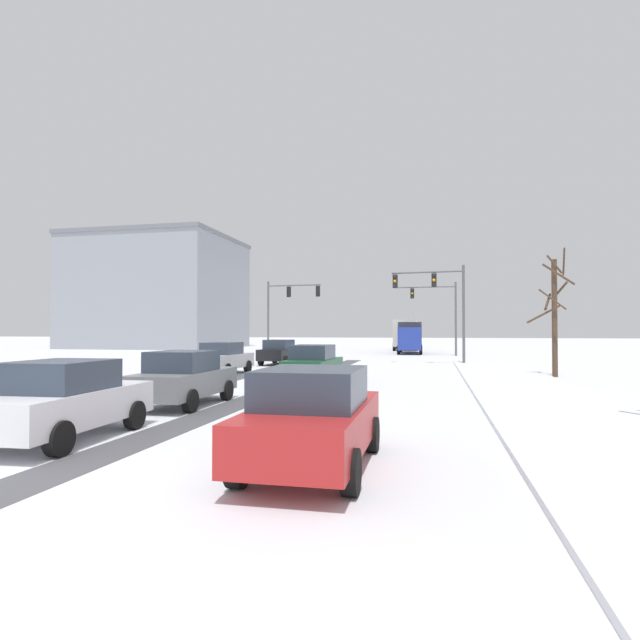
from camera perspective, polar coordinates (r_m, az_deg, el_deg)
The scene contains 16 objects.
wheel_track_left_lane at distance 22.13m, azimuth -2.74°, elevation -6.94°, with size 1.07×33.31×0.01m, color #4C4C51.
wheel_track_right_lane at distance 23.21m, azimuth -10.64°, elevation -6.65°, with size 1.16×33.31×0.01m, color #4C4C51.
sidewalk_kerb_right at distance 20.12m, azimuth 22.16°, elevation -7.27°, with size 4.00×33.31×0.12m, color white.
traffic_signal_near_right at distance 34.56m, azimuth 13.07°, elevation 2.77°, with size 4.77×0.59×6.50m.
traffic_signal_far_left at distance 44.14m, azimuth -3.83°, elevation 1.90°, with size 4.86×0.57×6.50m.
traffic_signal_far_right at distance 46.43m, azimuth 13.11°, elevation 1.53°, with size 5.48×0.38×6.50m.
car_black_lead at distance 33.53m, azimuth -4.56°, elevation -3.58°, with size 1.97×4.17×1.62m.
car_silver_second at distance 26.51m, azimuth -10.81°, elevation -4.20°, with size 1.97×4.17×1.62m.
car_dark_green_third at distance 21.61m, azimuth -0.77°, elevation -4.92°, with size 1.93×4.15×1.62m.
car_grey_fourth at distance 15.79m, azimuth -14.93°, elevation -6.26°, with size 1.86×4.12×1.62m.
car_white_fifth at distance 11.68m, azimuth -26.67°, elevation -7.99°, with size 2.00×4.18×1.62m.
car_red_sixth at distance 8.40m, azimuth -0.77°, elevation -10.85°, with size 1.85×4.11×1.62m.
bus_oncoming at distance 60.39m, azimuth 9.61°, elevation -1.38°, with size 2.86×11.05×3.38m.
box_truck_delivery at distance 50.28m, azimuth 10.03°, elevation -1.83°, with size 2.46×7.46×3.02m.
bare_tree_sidewalk_mid at distance 26.90m, azimuth 24.71°, elevation 0.81°, with size 1.96×2.01×6.14m.
office_building_far_left_block at distance 69.95m, azimuth -17.55°, elevation 2.93°, with size 19.22×16.78×14.30m.
Camera 1 is at (6.09, -6.10, 2.23)m, focal length 28.64 mm.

